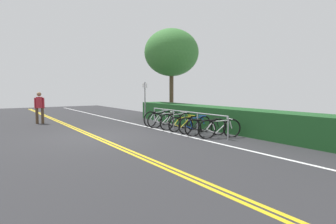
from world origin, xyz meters
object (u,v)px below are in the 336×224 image
(bicycle_1, at_px, (165,120))
(bicycle_6, at_px, (219,129))
(bicycle_4, at_px, (195,125))
(bike_rack, at_px, (185,116))
(pedestrian, at_px, (39,106))
(bicycle_5, at_px, (206,127))
(sign_post_near, at_px, (145,98))
(bicycle_0, at_px, (158,118))
(bicycle_2, at_px, (176,121))
(bicycle_3, at_px, (184,123))
(tree_near_left, at_px, (171,53))

(bicycle_1, bearing_deg, bicycle_6, 2.85)
(bicycle_4, bearing_deg, bike_rack, -178.82)
(pedestrian, bearing_deg, bicycle_5, 31.82)
(bicycle_5, distance_m, sign_post_near, 4.81)
(bicycle_0, xyz_separation_m, bicycle_4, (2.72, 0.09, -0.02))
(bicycle_6, bearing_deg, bicycle_5, -173.83)
(bicycle_1, bearing_deg, bicycle_4, 4.57)
(bike_rack, relative_size, bicycle_2, 2.81)
(bike_rack, relative_size, bicycle_5, 3.04)
(sign_post_near, bearing_deg, bicycle_3, 1.72)
(bicycle_1, xyz_separation_m, bicycle_5, (2.77, 0.10, -0.03))
(bicycle_0, relative_size, tree_near_left, 0.32)
(bicycle_2, distance_m, bicycle_5, 2.04)
(bike_rack, height_order, bicycle_0, bike_rack)
(bicycle_1, height_order, bicycle_6, bicycle_1)
(bike_rack, bearing_deg, bicycle_1, -173.71)
(bicycle_4, xyz_separation_m, tree_near_left, (-5.46, 2.53, 3.63))
(bike_rack, height_order, bicycle_1, bike_rack)
(sign_post_near, bearing_deg, bike_rack, 2.08)
(bicycle_4, distance_m, bicycle_6, 1.40)
(bike_rack, bearing_deg, bicycle_4, 1.18)
(bicycle_6, distance_m, pedestrian, 9.52)
(bicycle_2, distance_m, pedestrian, 7.29)
(bicycle_0, height_order, bicycle_2, bicycle_0)
(bicycle_5, bearing_deg, tree_near_left, 157.28)
(bicycle_0, bearing_deg, bicycle_5, 0.47)
(bicycle_1, relative_size, bicycle_2, 0.94)
(bicycle_2, bearing_deg, bike_rack, 0.21)
(bicycle_3, height_order, pedestrian, pedestrian)
(tree_near_left, bearing_deg, bicycle_5, -22.72)
(bicycle_2, relative_size, bicycle_5, 1.08)
(sign_post_near, bearing_deg, bicycle_4, 1.92)
(bike_rack, distance_m, pedestrian, 7.76)
(bicycle_2, height_order, sign_post_near, sign_post_near)
(bicycle_4, height_order, bicycle_6, bicycle_6)
(bicycle_0, bearing_deg, tree_near_left, 136.24)
(bicycle_4, xyz_separation_m, pedestrian, (-6.82, -4.75, 0.59))
(pedestrian, bearing_deg, bicycle_4, 34.85)
(bicycle_4, distance_m, sign_post_near, 4.10)
(bicycle_0, bearing_deg, pedestrian, -131.34)
(bicycle_3, relative_size, bicycle_4, 1.01)
(bicycle_0, bearing_deg, bicycle_1, -5.87)
(bicycle_3, bearing_deg, tree_near_left, 151.59)
(bicycle_0, distance_m, tree_near_left, 5.23)
(bicycle_1, relative_size, sign_post_near, 0.80)
(bicycle_1, xyz_separation_m, tree_near_left, (-3.43, 2.69, 3.62))
(bicycle_3, distance_m, sign_post_near, 3.41)
(bicycle_6, height_order, sign_post_near, sign_post_near)
(bicycle_4, bearing_deg, tree_near_left, 155.14)
(bicycle_6, bearing_deg, bicycle_2, -179.47)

